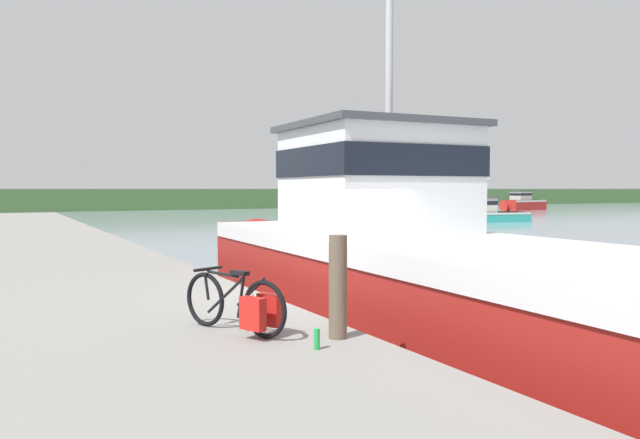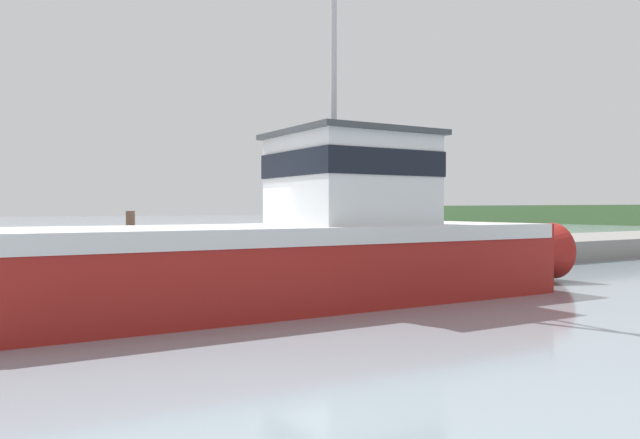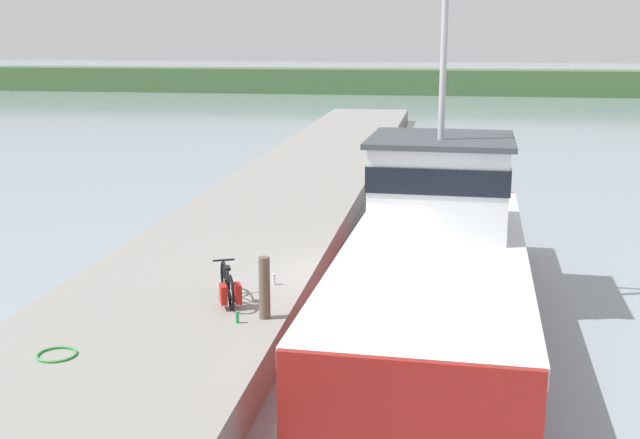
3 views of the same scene
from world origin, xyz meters
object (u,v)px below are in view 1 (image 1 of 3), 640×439
object	(u,v)px
mooring_post	(338,287)
water_bottle_on_curb	(317,339)
boat_red_outer	(425,209)
boat_green_anchored	(523,202)
boat_orange_near	(484,213)
fishing_boat_main	(402,255)
water_bottle_by_bike	(251,301)
bicycle_touring	(242,305)

from	to	relation	value
mooring_post	water_bottle_on_curb	world-z (taller)	mooring_post
boat_red_outer	water_bottle_on_curb	world-z (taller)	boat_red_outer
boat_green_anchored	boat_orange_near	distance (m)	28.68
fishing_boat_main	water_bottle_by_bike	bearing A→B (deg)	-159.37
water_bottle_by_bike	mooring_post	bearing A→B (deg)	-82.32
fishing_boat_main	water_bottle_on_curb	distance (m)	5.01
fishing_boat_main	mooring_post	size ratio (longest dim) A/B	12.47
boat_red_outer	water_bottle_on_curb	bearing A→B (deg)	-139.44
bicycle_touring	mooring_post	xyz separation A→B (m)	(0.90, -0.70, 0.25)
fishing_boat_main	boat_red_outer	xyz separation A→B (m)	(28.28, 36.73, -0.61)
boat_red_outer	water_bottle_on_curb	size ratio (longest dim) A/B	31.13
fishing_boat_main	boat_orange_near	bearing A→B (deg)	47.52
bicycle_touring	water_bottle_by_bike	bearing A→B (deg)	41.56
bicycle_touring	mooring_post	distance (m)	1.17
boat_green_anchored	mooring_post	bearing A→B (deg)	122.20
bicycle_touring	boat_orange_near	bearing A→B (deg)	20.39
bicycle_touring	water_bottle_on_curb	size ratio (longest dim) A/B	7.03
water_bottle_by_bike	water_bottle_on_curb	distance (m)	2.38
boat_orange_near	mooring_post	world-z (taller)	boat_orange_near
water_bottle_by_bike	boat_orange_near	bearing A→B (deg)	43.12
boat_orange_near	bicycle_touring	distance (m)	41.82
boat_green_anchored	boat_red_outer	bearing A→B (deg)	100.60
water_bottle_by_bike	water_bottle_on_curb	bearing A→B (deg)	-94.09
boat_orange_near	water_bottle_on_curb	bearing A→B (deg)	148.01
boat_orange_near	water_bottle_on_curb	size ratio (longest dim) A/B	31.96
boat_green_anchored	boat_orange_near	xyz separation A→B (m)	(-22.31, -18.03, -0.19)
bicycle_touring	boat_green_anchored	bearing A→B (deg)	18.38
boat_green_anchored	boat_orange_near	bearing A→B (deg)	118.36
boat_red_outer	fishing_boat_main	bearing A→B (deg)	-138.69
bicycle_touring	water_bottle_on_curb	world-z (taller)	bicycle_touring
water_bottle_on_curb	mooring_post	bearing A→B (deg)	37.16
boat_green_anchored	bicycle_touring	world-z (taller)	boat_green_anchored
fishing_boat_main	water_bottle_on_curb	world-z (taller)	fishing_boat_main
boat_green_anchored	mooring_post	size ratio (longest dim) A/B	6.30
boat_orange_near	water_bottle_by_bike	size ratio (longest dim) A/B	30.35
boat_green_anchored	water_bottle_by_bike	size ratio (longest dim) A/B	31.57
boat_red_outer	mooring_post	size ratio (longest dim) A/B	5.90
bicycle_touring	mooring_post	bearing A→B (deg)	-61.51
bicycle_touring	water_bottle_by_bike	distance (m)	1.49
fishing_boat_main	boat_green_anchored	size ratio (longest dim) A/B	1.98
boat_red_outer	mooring_post	world-z (taller)	same
fishing_boat_main	boat_red_outer	world-z (taller)	fishing_boat_main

